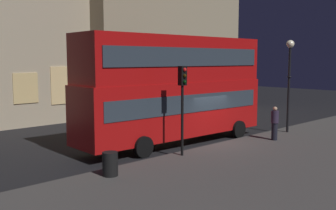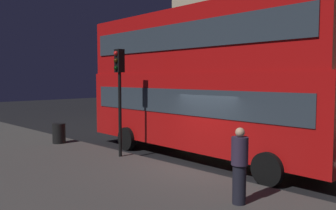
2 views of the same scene
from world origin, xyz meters
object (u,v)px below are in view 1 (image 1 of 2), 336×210
object	(u,v)px
double_decker_bus	(174,85)
pedestrian	(275,123)
litter_bin	(110,164)
street_lamp	(289,68)
traffic_light_near_kerb	(183,92)

from	to	relation	value
double_decker_bus	pedestrian	world-z (taller)	double_decker_bus
litter_bin	street_lamp	bearing A→B (deg)	-0.04
traffic_light_near_kerb	pedestrian	distance (m)	6.38
double_decker_bus	traffic_light_near_kerb	size ratio (longest dim) A/B	2.81
pedestrian	litter_bin	bearing A→B (deg)	-115.99
double_decker_bus	pedestrian	distance (m)	5.74
street_lamp	pedestrian	distance (m)	3.95
traffic_light_near_kerb	litter_bin	distance (m)	4.82
traffic_light_near_kerb	street_lamp	bearing A→B (deg)	1.64
traffic_light_near_kerb	street_lamp	size ratio (longest dim) A/B	0.74
pedestrian	street_lamp	bearing A→B (deg)	83.28
traffic_light_near_kerb	litter_bin	bearing A→B (deg)	-171.90
pedestrian	traffic_light_near_kerb	bearing A→B (deg)	-121.72
litter_bin	double_decker_bus	bearing A→B (deg)	24.37
pedestrian	litter_bin	size ratio (longest dim) A/B	2.02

